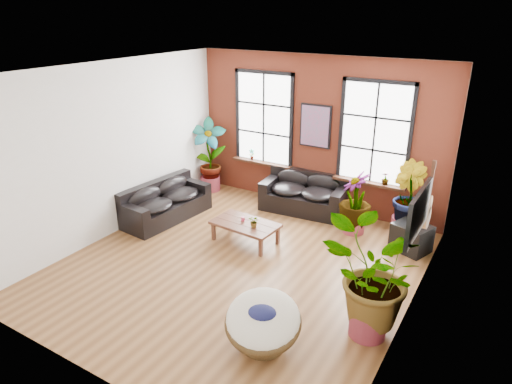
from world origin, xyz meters
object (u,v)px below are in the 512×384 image
(papasan_chair, at_px, (263,322))
(coffee_table, at_px, (245,225))
(sofa_back, at_px, (305,194))
(sofa_left, at_px, (165,202))

(papasan_chair, bearing_deg, coffee_table, 105.53)
(sofa_back, relative_size, sofa_left, 0.94)
(sofa_left, bearing_deg, papasan_chair, -116.55)
(sofa_back, height_order, coffee_table, sofa_back)
(sofa_back, distance_m, sofa_left, 3.22)
(sofa_back, distance_m, papasan_chair, 4.79)
(papasan_chair, bearing_deg, sofa_left, 126.68)
(coffee_table, height_order, papasan_chair, papasan_chair)
(sofa_left, distance_m, coffee_table, 2.16)
(sofa_left, xyz_separation_m, coffee_table, (2.16, -0.04, 0.00))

